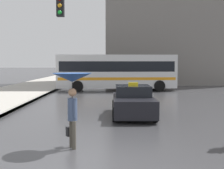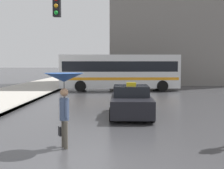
{
  "view_description": "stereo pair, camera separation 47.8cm",
  "coord_description": "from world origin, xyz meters",
  "px_view_note": "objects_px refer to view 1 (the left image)",
  "views": [
    {
      "loc": [
        0.32,
        -7.71,
        2.46
      ],
      "look_at": [
        0.39,
        7.52,
        1.4
      ],
      "focal_mm": 50.0,
      "sensor_mm": 36.0,
      "label": 1
    },
    {
      "loc": [
        0.8,
        -7.7,
        2.46
      ],
      "look_at": [
        0.39,
        7.52,
        1.4
      ],
      "focal_mm": 50.0,
      "sensor_mm": 36.0,
      "label": 2
    }
  ],
  "objects_px": {
    "taxi": "(132,102)",
    "pedestrian_with_umbrella": "(71,86)",
    "traffic_light": "(6,30)",
    "city_bus": "(115,71)"
  },
  "relations": [
    {
      "from": "traffic_light",
      "to": "taxi",
      "type": "bearing_deg",
      "value": 22.22
    },
    {
      "from": "city_bus",
      "to": "taxi",
      "type": "bearing_deg",
      "value": -0.68
    },
    {
      "from": "traffic_light",
      "to": "pedestrian_with_umbrella",
      "type": "bearing_deg",
      "value": -49.09
    },
    {
      "from": "taxi",
      "to": "traffic_light",
      "type": "height_order",
      "value": "traffic_light"
    },
    {
      "from": "taxi",
      "to": "pedestrian_with_umbrella",
      "type": "relative_size",
      "value": 1.91
    },
    {
      "from": "pedestrian_with_umbrella",
      "to": "city_bus",
      "type": "bearing_deg",
      "value": -30.91
    },
    {
      "from": "taxi",
      "to": "pedestrian_with_umbrella",
      "type": "height_order",
      "value": "pedestrian_with_umbrella"
    },
    {
      "from": "city_bus",
      "to": "traffic_light",
      "type": "relative_size",
      "value": 1.97
    },
    {
      "from": "taxi",
      "to": "city_bus",
      "type": "bearing_deg",
      "value": -87.5
    },
    {
      "from": "taxi",
      "to": "city_bus",
      "type": "height_order",
      "value": "city_bus"
    }
  ]
}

